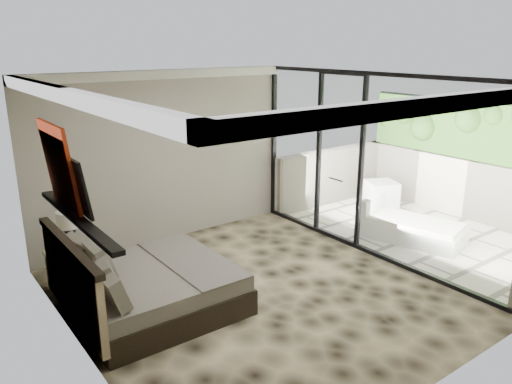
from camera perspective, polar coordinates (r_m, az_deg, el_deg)
floor at (r=6.75m, az=0.05°, el=-11.59°), size 5.00×5.00×0.00m
ceiling at (r=5.96m, az=0.06°, el=12.78°), size 4.50×5.00×0.02m
back_wall at (r=8.28m, az=-10.32°, el=3.87°), size 4.50×0.02×2.80m
left_wall at (r=5.26m, az=-19.98°, el=-4.33°), size 0.02×5.00×2.80m
glass_wall at (r=7.72m, az=13.59°, el=2.75°), size 0.08×5.00×2.80m
terrace_slab at (r=9.31m, az=18.98°, el=-4.76°), size 3.00×5.00×0.12m
parapet_far at (r=10.23m, az=23.63°, el=0.24°), size 0.30×5.00×1.10m
foliage_hedge at (r=10.00m, az=24.36°, el=6.30°), size 0.36×4.60×1.10m
picture_ledge at (r=5.33m, az=-19.79°, el=-2.88°), size 0.12×2.20×0.05m
bed at (r=6.37m, az=-12.49°, el=-10.58°), size 1.95×1.89×1.07m
nightstand at (r=7.26m, az=-20.56°, el=-8.31°), size 0.67×0.67×0.52m
table_lamp at (r=7.02m, az=-20.55°, el=-3.68°), size 0.31×0.31×0.57m
abstract_canvas at (r=5.56m, az=-21.61°, el=2.82°), size 0.13×0.90×0.90m
framed_print at (r=5.24m, az=-19.69°, el=0.53°), size 0.11×0.50×0.60m
ottoman at (r=10.30m, az=14.12°, el=-0.32°), size 0.73×0.73×0.55m
lounger at (r=8.82m, az=17.23°, el=-4.00°), size 1.19×1.77×0.63m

